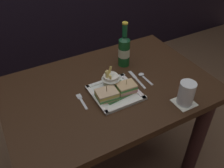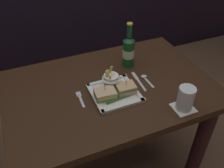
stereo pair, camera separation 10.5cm
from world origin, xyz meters
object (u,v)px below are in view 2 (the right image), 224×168
sandwich_half_left (105,94)px  knife (138,80)px  square_plate (114,93)px  spoon (145,78)px  fries_cup (110,79)px  beer_bottle (128,51)px  dining_table (110,107)px  water_glass (185,99)px  fork (80,98)px  sandwich_half_right (126,89)px

sandwich_half_left → knife: size_ratio=0.63×
square_plate → spoon: size_ratio=1.91×
spoon → square_plate: bearing=-165.0°
fries_cup → square_plate: bearing=-89.9°
beer_bottle → fries_cup: bearing=-138.5°
dining_table → spoon: 0.26m
dining_table → square_plate: 0.18m
dining_table → spoon: size_ratio=9.12×
knife → water_glass: bearing=-70.3°
sandwich_half_left → water_glass: water_glass is taller
fork → spoon: (0.38, 0.02, 0.00)m
sandwich_half_right → water_glass: 0.30m
sandwich_half_left → knife: 0.24m
dining_table → beer_bottle: (0.17, 0.14, 0.26)m
water_glass → fork: bearing=149.1°
fork → square_plate: bearing=-12.1°
fries_cup → dining_table: bearing=74.2°
sandwich_half_right → spoon: bearing=25.9°
knife → spoon: bearing=4.5°
dining_table → fries_cup: bearing=-105.8°
dining_table → sandwich_half_left: (-0.06, -0.09, 0.19)m
sandwich_half_left → knife: bearing=17.8°
dining_table → knife: size_ratio=6.36×
fork → spoon: size_ratio=1.04×
sandwich_half_right → water_glass: (0.21, -0.21, 0.02)m
fries_cup → spoon: size_ratio=0.95×
water_glass → spoon: bearing=101.2°
beer_bottle → water_glass: bearing=-78.7°
dining_table → sandwich_half_right: bearing=-59.4°
fork → spoon: bearing=2.9°
sandwich_half_left → fork: size_ratio=0.86×
sandwich_half_left → water_glass: size_ratio=0.91×
dining_table → square_plate: square_plate is taller
spoon → dining_table: bearing=176.5°
fork → dining_table: bearing=10.3°
dining_table → fork: (-0.18, -0.03, 0.16)m
square_plate → dining_table: bearing=86.1°
fork → spoon: spoon is taller
fork → knife: (0.34, 0.02, 0.00)m
square_plate → beer_bottle: (0.18, 0.21, 0.09)m
sandwich_half_right → spoon: size_ratio=0.83×
square_plate → sandwich_half_right: 0.06m
knife → spoon: size_ratio=1.43×
fork → knife: 0.34m
sandwich_half_left → beer_bottle: 0.34m
fries_cup → fork: size_ratio=0.91×
beer_bottle → dining_table: bearing=-141.0°
fries_cup → fork: (-0.17, -0.02, -0.06)m
dining_table → water_glass: size_ratio=9.27×
beer_bottle → water_glass: size_ratio=2.26×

